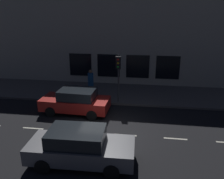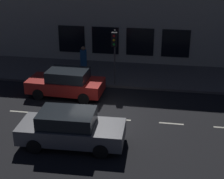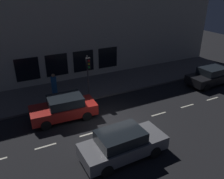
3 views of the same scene
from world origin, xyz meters
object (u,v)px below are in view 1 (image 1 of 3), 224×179
object	(u,v)px
traffic_light	(118,68)
parked_car_1	(76,101)
pedestrian_0	(91,83)
parked_car_0	(80,147)

from	to	relation	value
traffic_light	parked_car_1	distance (m)	3.58
traffic_light	pedestrian_0	bearing A→B (deg)	55.54
traffic_light	parked_car_0	world-z (taller)	traffic_light
traffic_light	pedestrian_0	world-z (taller)	traffic_light
parked_car_1	pedestrian_0	xyz separation A→B (m)	(3.38, -0.19, 0.20)
parked_car_0	parked_car_1	xyz separation A→B (m)	(5.02, 1.67, -0.00)
parked_car_1	pedestrian_0	distance (m)	3.39
traffic_light	pedestrian_0	distance (m)	3.23
traffic_light	parked_car_0	xyz separation A→B (m)	(-6.82, 0.82, -1.83)
traffic_light	parked_car_0	size ratio (longest dim) A/B	0.73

